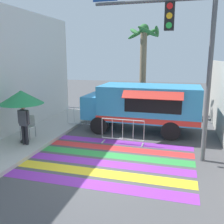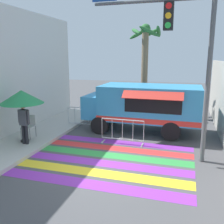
{
  "view_description": "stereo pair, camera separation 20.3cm",
  "coord_description": "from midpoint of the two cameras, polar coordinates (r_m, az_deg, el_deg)",
  "views": [
    {
      "loc": [
        2.56,
        -7.5,
        3.69
      ],
      "look_at": [
        -0.36,
        2.94,
        1.27
      ],
      "focal_mm": 40.0,
      "sensor_mm": 36.0,
      "label": 1
    },
    {
      "loc": [
        2.76,
        -7.44,
        3.69
      ],
      "look_at": [
        -0.36,
        2.94,
        1.27
      ],
      "focal_mm": 40.0,
      "sensor_mm": 36.0,
      "label": 2
    }
  ],
  "objects": [
    {
      "name": "vendor_person",
      "position": [
        10.72,
        -18.96,
        -1.97
      ],
      "size": [
        0.53,
        0.23,
        1.71
      ],
      "rotation": [
        0.0,
        0.0,
        -0.13
      ],
      "color": "black",
      "rests_on": "sidewalk_left"
    },
    {
      "name": "patio_umbrella",
      "position": [
        10.86,
        -19.48,
        3.23
      ],
      "size": [
        1.79,
        1.79,
        2.2
      ],
      "color": "black",
      "rests_on": "sidewalk_left"
    },
    {
      "name": "barricade_side",
      "position": [
        13.29,
        -6.53,
        -1.31
      ],
      "size": [
        1.57,
        0.44,
        1.08
      ],
      "color": "#B7BABF",
      "rests_on": "ground_plane"
    },
    {
      "name": "food_truck",
      "position": [
        12.45,
        7.15,
        1.9
      ],
      "size": [
        5.61,
        2.83,
        2.31
      ],
      "color": "#338CBF",
      "rests_on": "ground_plane"
    },
    {
      "name": "palm_tree",
      "position": [
        16.01,
        7.97,
        12.45
      ],
      "size": [
        2.08,
        2.13,
        5.63
      ],
      "color": "#7A664C",
      "rests_on": "ground_plane"
    },
    {
      "name": "barricade_front",
      "position": [
        10.75,
        2.93,
        -4.53
      ],
      "size": [
        1.87,
        0.44,
        1.08
      ],
      "color": "#B7BABF",
      "rests_on": "ground_plane"
    },
    {
      "name": "folding_chair",
      "position": [
        11.7,
        -17.92,
        -2.58
      ],
      "size": [
        0.48,
        0.48,
        1.0
      ],
      "rotation": [
        0.0,
        0.0,
        -0.32
      ],
      "color": "#4C4C51",
      "rests_on": "sidewalk_left"
    },
    {
      "name": "crosswalk_painted",
      "position": [
        9.36,
        -1.23,
        -10.63
      ],
      "size": [
        6.4,
        4.36,
        0.01
      ],
      "color": "purple",
      "rests_on": "ground_plane"
    },
    {
      "name": "traffic_signal_pole",
      "position": [
        8.99,
        17.07,
        14.32
      ],
      "size": [
        4.18,
        0.29,
        6.02
      ],
      "color": "#515456",
      "rests_on": "ground_plane"
    },
    {
      "name": "ground_plane",
      "position": [
        8.75,
        -2.69,
        -12.39
      ],
      "size": [
        60.0,
        60.0,
        0.0
      ],
      "primitive_type": "plane",
      "color": "#4C4C4F"
    }
  ]
}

